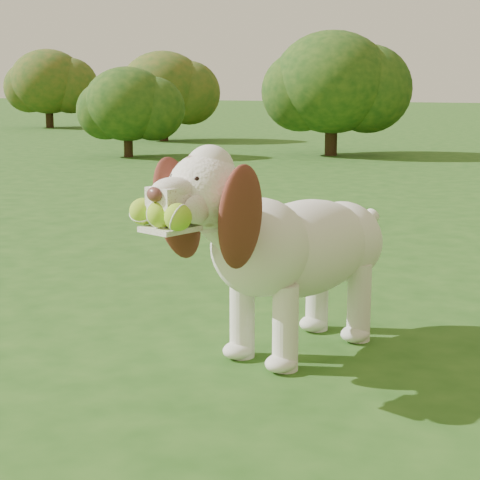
% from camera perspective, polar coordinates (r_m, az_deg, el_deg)
% --- Properties ---
extents(ground, '(80.00, 80.00, 0.00)m').
position_cam_1_polar(ground, '(3.98, -1.63, -4.47)').
color(ground, '#214B15').
rests_on(ground, ground).
extents(dog, '(0.74, 1.30, 0.86)m').
position_cam_1_polar(dog, '(3.13, 3.32, -0.16)').
color(dog, white).
rests_on(dog, ground).
extents(shrub_a, '(1.25, 1.25, 1.29)m').
position_cam_1_polar(shrub_a, '(11.77, -8.02, 9.55)').
color(shrub_a, '#382314').
rests_on(shrub_a, ground).
extents(shrub_g, '(1.77, 1.77, 1.83)m').
position_cam_1_polar(shrub_g, '(19.74, -13.50, 10.90)').
color(shrub_g, '#382314').
rests_on(shrub_g, ground).
extents(shrub_e, '(1.57, 1.57, 1.63)m').
position_cam_1_polar(shrub_e, '(14.94, -5.49, 10.70)').
color(shrub_e, '#382314').
rests_on(shrub_e, ground).
extents(shrub_b, '(1.75, 1.75, 1.81)m').
position_cam_1_polar(shrub_b, '(11.97, 6.58, 11.08)').
color(shrub_b, '#382314').
rests_on(shrub_b, ground).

